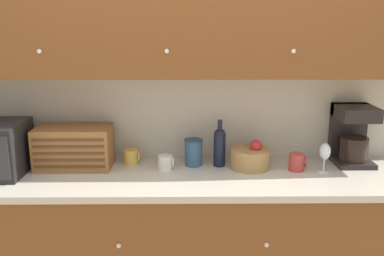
# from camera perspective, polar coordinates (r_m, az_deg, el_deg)

# --- Properties ---
(wall_back) EXTENTS (5.63, 0.06, 2.60)m
(wall_back) POSITION_cam_1_polar(r_m,az_deg,el_deg) (2.84, -0.05, 3.08)
(wall_back) COLOR silver
(wall_back) RESTS_ON ground_plane
(counter_unit) EXTENTS (3.25, 0.68, 0.95)m
(counter_unit) POSITION_cam_1_polar(r_m,az_deg,el_deg) (2.79, 0.02, -15.22)
(counter_unit) COLOR brown
(counter_unit) RESTS_ON ground_plane
(backsplash_panel) EXTENTS (3.23, 0.01, 0.57)m
(backsplash_panel) POSITION_cam_1_polar(r_m,az_deg,el_deg) (2.82, -0.05, 1.67)
(backsplash_panel) COLOR beige
(backsplash_panel) RESTS_ON counter_unit
(upper_cabinets) EXTENTS (3.23, 0.38, 0.88)m
(upper_cabinets) POSITION_cam_1_polar(r_m,az_deg,el_deg) (2.59, 3.79, 16.65)
(upper_cabinets) COLOR brown
(upper_cabinets) RESTS_ON backsplash_panel
(bread_box) EXTENTS (0.46, 0.27, 0.26)m
(bread_box) POSITION_cam_1_polar(r_m,az_deg,el_deg) (2.76, -15.42, -2.47)
(bread_box) COLOR #996033
(bread_box) RESTS_ON counter_unit
(mug) EXTENTS (0.11, 0.09, 0.09)m
(mug) POSITION_cam_1_polar(r_m,az_deg,el_deg) (2.77, -8.09, -3.80)
(mug) COLOR gold
(mug) RESTS_ON counter_unit
(mug_blue_second) EXTENTS (0.10, 0.09, 0.09)m
(mug_blue_second) POSITION_cam_1_polar(r_m,az_deg,el_deg) (2.64, -3.53, -4.62)
(mug_blue_second) COLOR silver
(mug_blue_second) RESTS_ON counter_unit
(storage_canister) EXTENTS (0.12, 0.12, 0.17)m
(storage_canister) POSITION_cam_1_polar(r_m,az_deg,el_deg) (2.70, 0.21, -3.26)
(storage_canister) COLOR #33567A
(storage_canister) RESTS_ON counter_unit
(wine_bottle) EXTENTS (0.08, 0.08, 0.30)m
(wine_bottle) POSITION_cam_1_polar(r_m,az_deg,el_deg) (2.69, 3.69, -2.31)
(wine_bottle) COLOR black
(wine_bottle) RESTS_ON counter_unit
(fruit_basket) EXTENTS (0.25, 0.25, 0.19)m
(fruit_basket) POSITION_cam_1_polar(r_m,az_deg,el_deg) (2.68, 7.78, -3.93)
(fruit_basket) COLOR #A87F4C
(fruit_basket) RESTS_ON counter_unit
(mug_patterned_third) EXTENTS (0.11, 0.09, 0.11)m
(mug_patterned_third) POSITION_cam_1_polar(r_m,az_deg,el_deg) (2.70, 13.82, -4.42)
(mug_patterned_third) COLOR #B73D38
(mug_patterned_third) RESTS_ON counter_unit
(wine_glass) EXTENTS (0.07, 0.07, 0.18)m
(wine_glass) POSITION_cam_1_polar(r_m,az_deg,el_deg) (2.70, 17.30, -3.15)
(wine_glass) COLOR silver
(wine_glass) RESTS_ON counter_unit
(coffee_maker) EXTENTS (0.23, 0.27, 0.38)m
(coffee_maker) POSITION_cam_1_polar(r_m,az_deg,el_deg) (2.92, 20.58, -0.72)
(coffee_maker) COLOR black
(coffee_maker) RESTS_ON counter_unit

